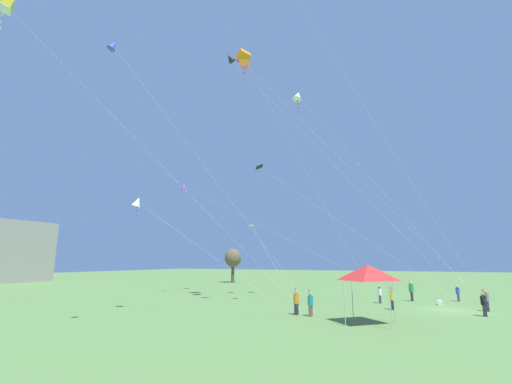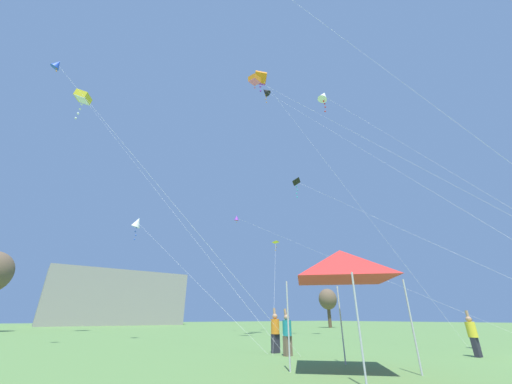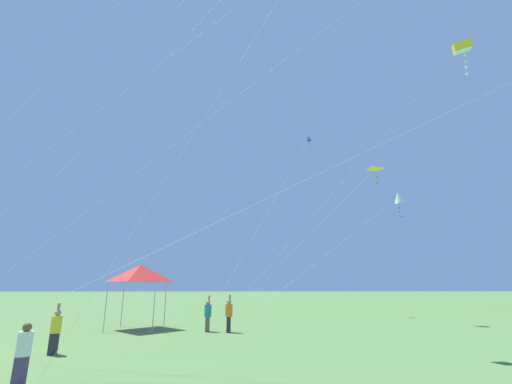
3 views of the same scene
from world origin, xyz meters
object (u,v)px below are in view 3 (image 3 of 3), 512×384
at_px(kite_blue_diamond_2, 308,139).
at_px(festival_tent, 140,273).
at_px(kite_yellow_box_3, 462,48).
at_px(kite_white_diamond_8, 398,198).
at_px(person_orange_shirt, 229,314).
at_px(person_yellow_shirt, 56,329).
at_px(kite_yellow_delta_7, 373,171).
at_px(person_white_shirt, 23,352).
at_px(person_teal_shirt, 208,314).

bearing_deg(kite_blue_diamond_2, festival_tent, -50.10).
distance_m(kite_yellow_box_3, kite_white_diamond_8, 21.82).
height_order(festival_tent, person_orange_shirt, festival_tent).
relative_size(person_yellow_shirt, kite_yellow_delta_7, 0.23).
height_order(person_orange_shirt, kite_yellow_delta_7, kite_yellow_delta_7).
bearing_deg(person_yellow_shirt, kite_yellow_delta_7, -98.82).
distance_m(person_white_shirt, kite_yellow_box_3, 42.49).
distance_m(person_teal_shirt, kite_yellow_delta_7, 11.27).
relative_size(person_teal_shirt, kite_blue_diamond_2, 0.11).
xyz_separation_m(festival_tent, kite_white_diamond_8, (-2.67, 17.04, 5.34)).
xyz_separation_m(person_teal_shirt, person_orange_shirt, (0.29, 1.14, 0.03)).
relative_size(festival_tent, kite_blue_diamond_2, 0.21).
height_order(person_teal_shirt, kite_blue_diamond_2, kite_blue_diamond_2).
distance_m(person_white_shirt, kite_blue_diamond_2, 28.81).
xyz_separation_m(kite_blue_diamond_2, kite_white_diamond_8, (7.53, 4.85, -7.80)).
relative_size(person_white_shirt, kite_yellow_box_3, 0.06).
xyz_separation_m(person_teal_shirt, kite_blue_diamond_2, (-11.44, 8.02, 15.30)).
distance_m(kite_blue_diamond_2, kite_yellow_box_3, 18.92).
xyz_separation_m(person_yellow_shirt, kite_white_diamond_8, (-9.89, 17.74, 7.54)).
relative_size(festival_tent, person_orange_shirt, 1.87).
distance_m(festival_tent, kite_yellow_delta_7, 14.15).
distance_m(kite_blue_diamond_2, kite_yellow_delta_7, 19.49).
relative_size(person_yellow_shirt, person_orange_shirt, 0.93).
bearing_deg(kite_blue_diamond_2, kite_yellow_box_3, 85.35).
relative_size(person_teal_shirt, person_white_shirt, 1.24).
relative_size(person_white_shirt, person_orange_shirt, 0.78).
relative_size(festival_tent, kite_white_diamond_8, 0.29).
distance_m(person_yellow_shirt, kite_blue_diamond_2, 26.55).
bearing_deg(kite_white_diamond_8, kite_yellow_delta_7, -29.31).
xyz_separation_m(person_yellow_shirt, person_orange_shirt, (-5.69, 6.01, 0.07)).
distance_m(person_orange_shirt, kite_white_diamond_8, 14.53).
bearing_deg(kite_yellow_delta_7, kite_blue_diamond_2, 178.02).
bearing_deg(kite_white_diamond_8, kite_blue_diamond_2, -147.19).
xyz_separation_m(person_white_shirt, person_yellow_shirt, (-4.04, -1.37, 0.05)).
distance_m(festival_tent, kite_white_diamond_8, 18.06).
bearing_deg(kite_yellow_box_3, person_white_shirt, -53.91).
height_order(person_yellow_shirt, kite_yellow_delta_7, kite_yellow_delta_7).
height_order(person_yellow_shirt, kite_blue_diamond_2, kite_blue_diamond_2).
xyz_separation_m(festival_tent, kite_yellow_delta_7, (7.03, 11.60, 4.04)).
distance_m(festival_tent, kite_blue_diamond_2, 20.62).
relative_size(person_white_shirt, kite_yellow_delta_7, 0.20).
xyz_separation_m(kite_blue_diamond_2, kite_yellow_box_3, (1.31, 16.12, 9.82)).
bearing_deg(person_orange_shirt, festival_tent, 136.79).
bearing_deg(person_yellow_shirt, kite_blue_diamond_2, -46.21).
relative_size(person_white_shirt, kite_blue_diamond_2, 0.09).
distance_m(person_yellow_shirt, person_orange_shirt, 8.28).
bearing_deg(person_orange_shirt, kite_yellow_box_3, -2.73).
height_order(person_yellow_shirt, kite_white_diamond_8, kite_white_diamond_8).
bearing_deg(festival_tent, kite_white_diamond_8, 98.90).
xyz_separation_m(person_white_shirt, kite_yellow_delta_7, (-4.24, 10.92, 6.29)).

